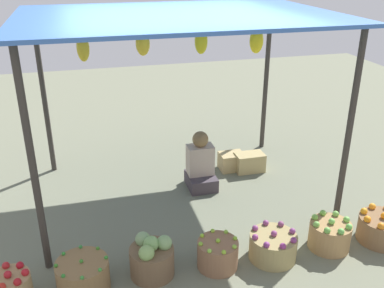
{
  "coord_description": "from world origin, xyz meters",
  "views": [
    {
      "loc": [
        -1.12,
        -4.86,
        2.9
      ],
      "look_at": [
        0.0,
        -0.6,
        0.95
      ],
      "focal_mm": 40.85,
      "sensor_mm": 36.0,
      "label": 1
    }
  ],
  "objects_px": {
    "basket_oranges": "(382,228)",
    "wooden_crate_stacked_rear": "(231,161)",
    "basket_limes": "(218,254)",
    "vendor_person": "(201,166)",
    "basket_purple_onions": "(273,246)",
    "basket_green_apples": "(330,235)",
    "basket_cabbages": "(152,258)",
    "wooden_crate_near_vendor": "(249,162)",
    "basket_green_chilies": "(83,275)"
  },
  "relations": [
    {
      "from": "basket_purple_onions",
      "to": "basket_green_apples",
      "type": "relative_size",
      "value": 1.12
    },
    {
      "from": "basket_oranges",
      "to": "wooden_crate_stacked_rear",
      "type": "relative_size",
      "value": 1.48
    },
    {
      "from": "basket_green_chilies",
      "to": "basket_limes",
      "type": "height_order",
      "value": "basket_green_chilies"
    },
    {
      "from": "basket_purple_onions",
      "to": "basket_oranges",
      "type": "xyz_separation_m",
      "value": [
        1.27,
        -0.02,
        0.01
      ]
    },
    {
      "from": "vendor_person",
      "to": "basket_purple_onions",
      "type": "xyz_separation_m",
      "value": [
        0.31,
        -1.63,
        -0.16
      ]
    },
    {
      "from": "basket_cabbages",
      "to": "basket_purple_onions",
      "type": "height_order",
      "value": "basket_cabbages"
    },
    {
      "from": "basket_limes",
      "to": "wooden_crate_stacked_rear",
      "type": "height_order",
      "value": "basket_limes"
    },
    {
      "from": "basket_green_chilies",
      "to": "wooden_crate_near_vendor",
      "type": "xyz_separation_m",
      "value": [
        2.39,
        1.85,
        -0.02
      ]
    },
    {
      "from": "basket_cabbages",
      "to": "basket_purple_onions",
      "type": "distance_m",
      "value": 1.24
    },
    {
      "from": "wooden_crate_near_vendor",
      "to": "basket_limes",
      "type": "bearing_deg",
      "value": -120.06
    },
    {
      "from": "basket_limes",
      "to": "vendor_person",
      "type": "bearing_deg",
      "value": 80.16
    },
    {
      "from": "wooden_crate_stacked_rear",
      "to": "basket_limes",
      "type": "bearing_deg",
      "value": -113.21
    },
    {
      "from": "basket_green_chilies",
      "to": "basket_oranges",
      "type": "xyz_separation_m",
      "value": [
        3.16,
        -0.05,
        -0.0
      ]
    },
    {
      "from": "basket_green_apples",
      "to": "wooden_crate_near_vendor",
      "type": "distance_m",
      "value": 1.88
    },
    {
      "from": "basket_green_apples",
      "to": "basket_oranges",
      "type": "bearing_deg",
      "value": -3.01
    },
    {
      "from": "basket_green_chilies",
      "to": "wooden_crate_stacked_rear",
      "type": "bearing_deg",
      "value": 42.4
    },
    {
      "from": "basket_oranges",
      "to": "wooden_crate_stacked_rear",
      "type": "xyz_separation_m",
      "value": [
        -1.01,
        2.02,
        -0.02
      ]
    },
    {
      "from": "basket_limes",
      "to": "basket_purple_onions",
      "type": "xyz_separation_m",
      "value": [
        0.59,
        -0.02,
        -0.01
      ]
    },
    {
      "from": "basket_cabbages",
      "to": "basket_limes",
      "type": "xyz_separation_m",
      "value": [
        0.65,
        -0.05,
        -0.04
      ]
    },
    {
      "from": "basket_green_chilies",
      "to": "basket_oranges",
      "type": "distance_m",
      "value": 3.16
    },
    {
      "from": "vendor_person",
      "to": "wooden_crate_near_vendor",
      "type": "relative_size",
      "value": 1.91
    },
    {
      "from": "basket_green_chilies",
      "to": "wooden_crate_stacked_rear",
      "type": "distance_m",
      "value": 2.92
    },
    {
      "from": "basket_limes",
      "to": "basket_oranges",
      "type": "relative_size",
      "value": 0.8
    },
    {
      "from": "basket_green_chilies",
      "to": "vendor_person",
      "type": "bearing_deg",
      "value": 45.3
    },
    {
      "from": "vendor_person",
      "to": "wooden_crate_stacked_rear",
      "type": "relative_size",
      "value": 2.27
    },
    {
      "from": "basket_purple_onions",
      "to": "basket_oranges",
      "type": "distance_m",
      "value": 1.27
    },
    {
      "from": "basket_limes",
      "to": "basket_purple_onions",
      "type": "distance_m",
      "value": 0.59
    },
    {
      "from": "vendor_person",
      "to": "basket_green_apples",
      "type": "bearing_deg",
      "value": -59.4
    },
    {
      "from": "basket_limes",
      "to": "basket_oranges",
      "type": "bearing_deg",
      "value": -1.27
    },
    {
      "from": "vendor_person",
      "to": "basket_green_chilies",
      "type": "bearing_deg",
      "value": -134.7
    },
    {
      "from": "basket_green_chilies",
      "to": "basket_oranges",
      "type": "height_order",
      "value": "basket_oranges"
    },
    {
      "from": "basket_cabbages",
      "to": "wooden_crate_near_vendor",
      "type": "xyz_separation_m",
      "value": [
        1.73,
        1.82,
        -0.05
      ]
    },
    {
      "from": "vendor_person",
      "to": "basket_oranges",
      "type": "bearing_deg",
      "value": -46.43
    },
    {
      "from": "vendor_person",
      "to": "basket_cabbages",
      "type": "xyz_separation_m",
      "value": [
        -0.93,
        -1.57,
        -0.11
      ]
    },
    {
      "from": "basket_cabbages",
      "to": "basket_oranges",
      "type": "distance_m",
      "value": 2.51
    },
    {
      "from": "basket_cabbages",
      "to": "wooden_crate_near_vendor",
      "type": "distance_m",
      "value": 2.51
    },
    {
      "from": "wooden_crate_stacked_rear",
      "to": "basket_purple_onions",
      "type": "bearing_deg",
      "value": -97.48
    },
    {
      "from": "basket_purple_onions",
      "to": "basket_oranges",
      "type": "relative_size",
      "value": 0.96
    },
    {
      "from": "basket_green_chilies",
      "to": "wooden_crate_near_vendor",
      "type": "bearing_deg",
      "value": 37.85
    },
    {
      "from": "vendor_person",
      "to": "basket_green_chilies",
      "type": "relative_size",
      "value": 1.59
    },
    {
      "from": "basket_green_apples",
      "to": "wooden_crate_stacked_rear",
      "type": "height_order",
      "value": "basket_green_apples"
    },
    {
      "from": "basket_green_chilies",
      "to": "basket_limes",
      "type": "distance_m",
      "value": 1.31
    },
    {
      "from": "basket_oranges",
      "to": "wooden_crate_stacked_rear",
      "type": "bearing_deg",
      "value": 116.47
    },
    {
      "from": "basket_cabbages",
      "to": "basket_limes",
      "type": "bearing_deg",
      "value": -4.43
    },
    {
      "from": "basket_cabbages",
      "to": "vendor_person",
      "type": "bearing_deg",
      "value": 59.23
    },
    {
      "from": "basket_limes",
      "to": "wooden_crate_near_vendor",
      "type": "xyz_separation_m",
      "value": [
        1.08,
        1.87,
        -0.01
      ]
    },
    {
      "from": "basket_oranges",
      "to": "wooden_crate_near_vendor",
      "type": "distance_m",
      "value": 2.06
    },
    {
      "from": "vendor_person",
      "to": "wooden_crate_near_vendor",
      "type": "xyz_separation_m",
      "value": [
        0.8,
        0.25,
        -0.17
      ]
    },
    {
      "from": "basket_cabbages",
      "to": "basket_oranges",
      "type": "relative_size",
      "value": 0.85
    },
    {
      "from": "basket_limes",
      "to": "basket_green_chilies",
      "type": "bearing_deg",
      "value": 179.39
    }
  ]
}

